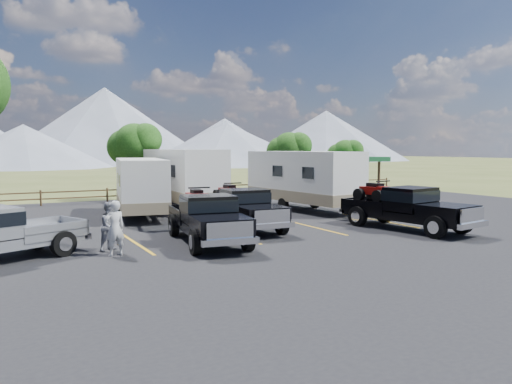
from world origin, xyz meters
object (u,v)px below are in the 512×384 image
pavilion (333,158)px  rig_center (243,207)px  rig_right (405,207)px  person_b (110,226)px  trailer_center (183,178)px  trailer_left (141,187)px  rig_left (207,217)px  person_a (115,228)px  trailer_right (303,179)px

pavilion → rig_center: 18.60m
pavilion → rig_right: 17.60m
person_b → trailer_center: bearing=25.9°
rig_center → trailer_left: bearing=119.6°
rig_left → rig_right: size_ratio=0.97×
rig_right → trailer_left: 13.11m
trailer_left → person_a: trailer_left is taller
rig_right → trailer_right: bearing=82.0°
trailer_center → trailer_right: (5.74, -4.07, -0.06)m
rig_left → person_a: 3.65m
pavilion → rig_left: bearing=-139.0°
trailer_right → person_a: size_ratio=5.30×
pavilion → person_b: bearing=-144.7°
rig_left → person_b: (-3.51, 0.17, -0.12)m
rig_right → person_a: rig_right is taller
rig_center → trailer_right: trailer_right is taller
rig_right → trailer_right: 7.89m
person_a → rig_right: bearing=167.4°
rig_center → person_a: bearing=-150.3°
person_a → trailer_right: bearing=-159.2°
pavilion → trailer_left: (-16.86, -6.21, -1.19)m
rig_center → rig_right: rig_right is taller
rig_center → rig_right: bearing=-26.1°
rig_left → trailer_right: 10.90m
trailer_center → trailer_left: bearing=-141.6°
trailer_right → trailer_center: bearing=138.9°
trailer_center → person_a: 13.19m
pavilion → trailer_left: size_ratio=0.72×
pavilion → person_a: pavilion is taller
trailer_left → trailer_center: bearing=48.5°
pavilion → rig_right: (-7.82, -15.67, -1.75)m
rig_right → trailer_center: trailer_center is taller
rig_center → rig_right: size_ratio=0.93×
trailer_left → person_a: (-3.30, -8.99, -0.64)m
trailer_center → trailer_right: 7.04m
rig_right → pavilion: bearing=54.6°
rig_right → trailer_center: size_ratio=0.65×
trailer_right → person_b: bearing=-157.9°
trailer_left → trailer_center: size_ratio=0.87×
trailer_left → pavilion: bearing=31.0°
pavilion → trailer_right: size_ratio=0.64×
rig_center → trailer_center: (0.28, 8.42, 0.87)m
rig_left → rig_center: bearing=48.7°
pavilion → person_a: 25.31m
trailer_right → person_b: (-12.16, -6.42, -0.91)m
rig_right → trailer_right: size_ratio=0.66×
rig_center → person_a: rig_center is taller
rig_left → rig_right: bearing=-0.1°
person_a → person_b: person_a is taller
rig_center → trailer_center: trailer_center is taller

